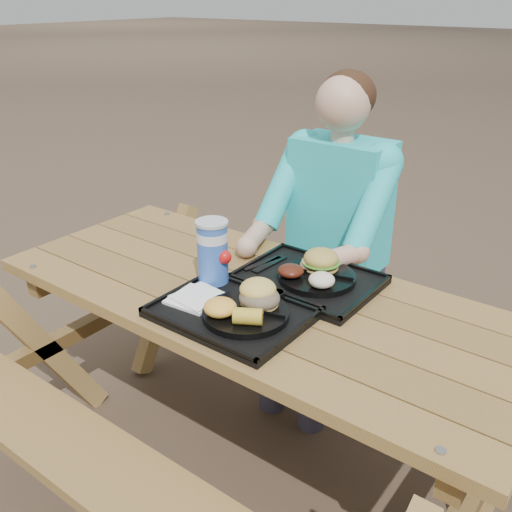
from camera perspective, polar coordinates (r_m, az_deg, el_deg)
The scene contains 18 objects.
ground at distance 2.33m, azimuth -0.00°, elevation -20.00°, with size 60.00×60.00×0.00m, color #999999.
picnic_table at distance 2.08m, azimuth -0.00°, elevation -12.69°, with size 1.80×1.49×0.75m, color #999999, non-canonical shape.
tray_near at distance 1.74m, azimuth -2.36°, elevation -5.71°, with size 0.45×0.35×0.02m, color black.
tray_far at distance 1.93m, azimuth 5.17°, elevation -2.51°, with size 0.45×0.35×0.02m, color black.
plate_near at distance 1.70m, azimuth -1.03°, elevation -5.77°, with size 0.26×0.26×0.02m, color black.
plate_far at distance 1.92m, azimuth 6.11°, elevation -2.11°, with size 0.26×0.26×0.02m, color black.
napkin_stack at distance 1.80m, azimuth -6.14°, elevation -4.17°, with size 0.15×0.15×0.02m, color white.
soda_cup at distance 1.87m, azimuth -4.35°, elevation 0.29°, with size 0.10×0.10×0.20m, color #1746AE.
condiment_bbq at distance 1.81m, azimuth 0.41°, elevation -3.53°, with size 0.05×0.05×0.03m, color black.
condiment_mustard at distance 1.79m, azimuth 2.12°, elevation -3.98°, with size 0.05×0.05×0.03m, color yellow.
sandwich at distance 1.69m, azimuth 0.36°, elevation -3.15°, with size 0.12×0.12×0.12m, color #EAC052, non-canonical shape.
mac_cheese at distance 1.67m, azimuth -3.61°, elevation -5.14°, with size 0.10×0.10×0.05m, color yellow.
corn_cob at distance 1.62m, azimuth -0.82°, elevation -6.06°, with size 0.08×0.08×0.05m, color gold, non-canonical shape.
cutlery_far at distance 2.01m, azimuth 1.34°, elevation -0.82°, with size 0.03×0.17×0.01m, color black.
burger at distance 1.93m, azimuth 6.55°, elevation 0.18°, with size 0.12×0.12×0.11m, color gold, non-canonical shape.
baked_beans at distance 1.89m, azimuth 3.50°, elevation -1.49°, with size 0.09×0.09×0.04m, color #4E1B0F.
potato_salad at distance 1.83m, azimuth 6.59°, elevation -2.39°, with size 0.09×0.09×0.05m, color white.
diner at distance 2.41m, azimuth 7.87°, elevation -0.02°, with size 0.48×0.84×1.28m, color #16749A, non-canonical shape.
Camera 1 is at (0.99, -1.32, 1.65)m, focal length 40.00 mm.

